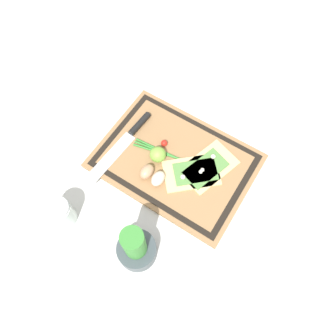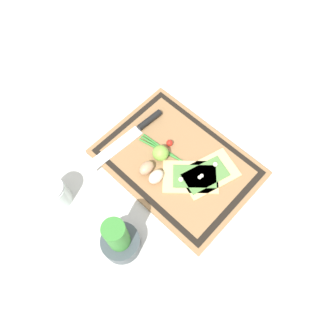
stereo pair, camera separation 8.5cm
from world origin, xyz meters
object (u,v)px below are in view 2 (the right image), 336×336
at_px(pizza_slice_near, 208,174).
at_px(cherry_tomato_red, 170,143).
at_px(sauce_jar, 57,194).
at_px(egg_pink, 156,177).
at_px(knife, 138,129).
at_px(egg_brown, 147,168).
at_px(herb_pot, 120,240).
at_px(pizza_slice_far, 191,177).
at_px(lime, 161,153).

distance_m(pizza_slice_near, cherry_tomato_red, 0.17).
bearing_deg(sauce_jar, egg_pink, -125.24).
distance_m(knife, egg_pink, 0.20).
distance_m(pizza_slice_near, egg_brown, 0.20).
height_order(egg_brown, cherry_tomato_red, egg_brown).
bearing_deg(egg_brown, herb_pot, 117.47).
relative_size(pizza_slice_far, egg_pink, 3.80).
bearing_deg(herb_pot, knife, -51.55).
distance_m(knife, herb_pot, 0.40).
height_order(pizza_slice_far, lime, lime).
xyz_separation_m(egg_brown, sauce_jar, (0.14, 0.26, 0.01)).
bearing_deg(egg_brown, egg_pink, 178.46).
bearing_deg(pizza_slice_far, egg_brown, 33.38).
bearing_deg(pizza_slice_far, pizza_slice_near, -125.55).
xyz_separation_m(egg_pink, herb_pot, (-0.07, 0.22, 0.03)).
xyz_separation_m(pizza_slice_near, sauce_jar, (0.29, 0.38, 0.02)).
distance_m(pizza_slice_near, lime, 0.17).
distance_m(pizza_slice_far, egg_pink, 0.11).
height_order(cherry_tomato_red, sauce_jar, sauce_jar).
distance_m(pizza_slice_far, knife, 0.25).
xyz_separation_m(pizza_slice_far, cherry_tomato_red, (0.13, -0.04, 0.01)).
distance_m(knife, egg_brown, 0.16).
bearing_deg(egg_pink, cherry_tomato_red, -65.36).
bearing_deg(pizza_slice_near, pizza_slice_far, 54.45).
distance_m(knife, cherry_tomato_red, 0.12).
relative_size(pizza_slice_far, cherry_tomato_red, 9.36).
bearing_deg(knife, cherry_tomato_red, -163.89).
distance_m(lime, sauce_jar, 0.35).
relative_size(pizza_slice_near, pizza_slice_far, 1.00).
relative_size(pizza_slice_far, lime, 3.90).
height_order(pizza_slice_far, sauce_jar, sauce_jar).
xyz_separation_m(pizza_slice_far, egg_brown, (0.12, 0.08, 0.01)).
height_order(egg_pink, lime, lime).
height_order(egg_pink, herb_pot, herb_pot).
bearing_deg(lime, cherry_tomato_red, -79.02).
bearing_deg(herb_pot, egg_pink, -71.96).
relative_size(pizza_slice_near, sauce_jar, 2.07).
height_order(pizza_slice_far, cherry_tomato_red, pizza_slice_far).
distance_m(egg_brown, egg_pink, 0.04).
xyz_separation_m(herb_pot, sauce_jar, (0.25, 0.03, -0.02)).
bearing_deg(egg_pink, herb_pot, 108.04).
height_order(lime, cherry_tomato_red, lime).
bearing_deg(lime, pizza_slice_far, -173.87).
distance_m(pizza_slice_far, egg_brown, 0.15).
bearing_deg(herb_pot, pizza_slice_near, -96.47).
bearing_deg(pizza_slice_far, knife, -1.59).
height_order(pizza_slice_near, egg_brown, egg_brown).
xyz_separation_m(pizza_slice_far, egg_pink, (0.08, 0.08, 0.01)).
bearing_deg(cherry_tomato_red, egg_brown, 96.00).
height_order(egg_pink, sauce_jar, sauce_jar).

